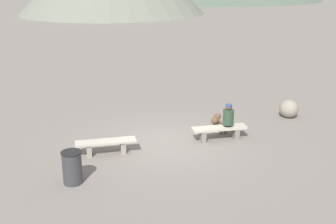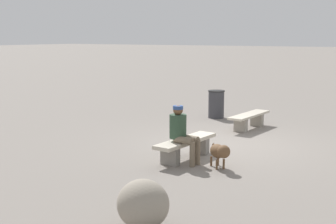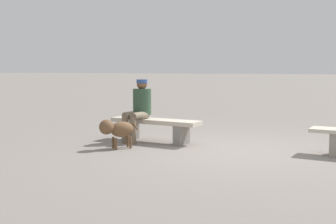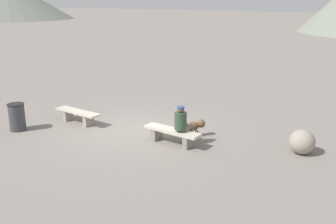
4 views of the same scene
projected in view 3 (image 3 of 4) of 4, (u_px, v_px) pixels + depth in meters
The scene contains 4 objects.
ground at pixel (238, 152), 7.52m from camera, with size 210.00×210.00×0.06m, color gray.
bench_right at pixel (155, 126), 8.40m from camera, with size 1.86×0.56×0.44m.
seated_person at pixel (139, 105), 8.43m from camera, with size 0.39×0.68×1.21m.
dog at pixel (117, 129), 7.67m from camera, with size 0.55×0.60×0.53m.
Camera 3 is at (-2.11, 7.21, 1.42)m, focal length 46.53 mm.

